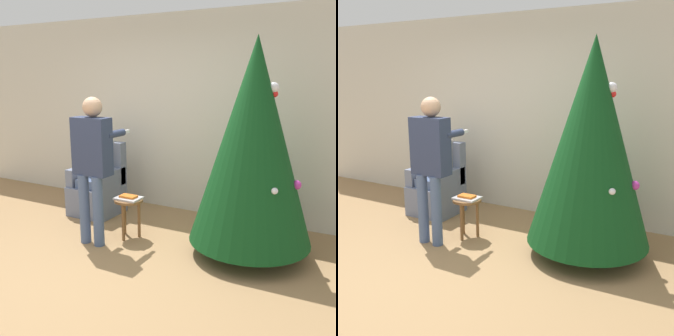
% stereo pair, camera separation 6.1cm
% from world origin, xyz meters
% --- Properties ---
extents(ground_plane, '(14.00, 14.00, 0.00)m').
position_xyz_m(ground_plane, '(0.00, 0.00, 0.00)').
color(ground_plane, '#99754C').
extents(wall_back, '(8.00, 0.06, 2.70)m').
position_xyz_m(wall_back, '(0.00, 2.23, 1.35)').
color(wall_back, beige).
rests_on(wall_back, ground_plane).
extents(christmas_tree, '(1.28, 1.28, 2.27)m').
position_xyz_m(christmas_tree, '(1.38, 1.23, 1.22)').
color(christmas_tree, brown).
rests_on(christmas_tree, ground_plane).
extents(armchair, '(0.61, 0.61, 0.99)m').
position_xyz_m(armchair, '(-0.87, 1.54, 0.35)').
color(armchair, slate).
rests_on(armchair, ground_plane).
extents(person_seated, '(0.36, 0.46, 1.22)m').
position_xyz_m(person_seated, '(-0.87, 1.51, 0.66)').
color(person_seated, '#475B84').
rests_on(person_seated, ground_plane).
extents(person_standing, '(0.44, 0.57, 1.66)m').
position_xyz_m(person_standing, '(-0.26, 0.69, 0.99)').
color(person_standing, '#475B84').
rests_on(person_standing, ground_plane).
extents(side_stool, '(0.34, 0.34, 0.47)m').
position_xyz_m(side_stool, '(-0.00, 0.99, 0.38)').
color(side_stool, brown).
rests_on(side_stool, ground_plane).
extents(laptop, '(0.29, 0.23, 0.02)m').
position_xyz_m(laptop, '(-0.00, 0.99, 0.48)').
color(laptop, silver).
rests_on(laptop, side_stool).
extents(book, '(0.19, 0.12, 0.02)m').
position_xyz_m(book, '(-0.00, 0.99, 0.51)').
color(book, orange).
rests_on(book, laptop).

